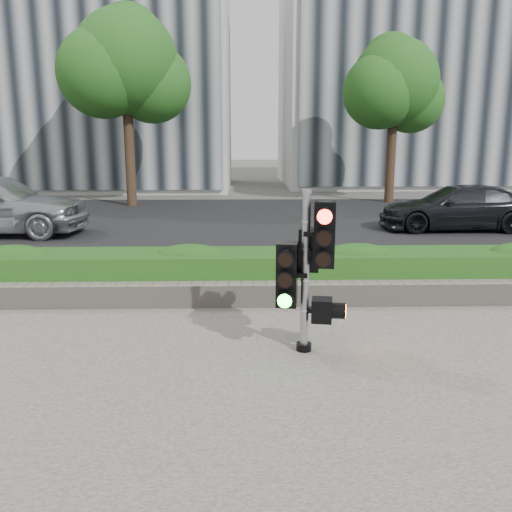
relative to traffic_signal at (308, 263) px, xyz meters
name	(u,v)px	position (x,y,z in m)	size (l,w,h in m)	color
ground	(273,356)	(-0.40, -0.11, -1.09)	(120.00, 120.00, 0.00)	#51514C
sidewalk	(293,490)	(-0.40, -2.61, -1.07)	(16.00, 11.00, 0.03)	#9E9389
road	(254,224)	(-0.40, 9.89, -1.08)	(60.00, 13.00, 0.02)	black
curb	(263,281)	(-0.40, 3.04, -1.03)	(60.00, 0.25, 0.12)	gray
stone_wall	(266,294)	(-0.40, 1.79, -0.89)	(12.00, 0.32, 0.34)	gray
hedge	(264,273)	(-0.40, 2.44, -0.72)	(12.00, 1.00, 0.68)	#378A2A
building_left	(68,36)	(-9.40, 22.89, 6.41)	(16.00, 9.00, 15.00)	#B7B7B2
building_right	(448,73)	(10.60, 24.89, 4.91)	(18.00, 10.00, 12.00)	#B7B7B2
tree_left	(125,66)	(-4.92, 14.45, 3.96)	(4.61, 4.03, 7.34)	black
tree_right	(394,85)	(5.08, 15.44, 3.39)	(4.10, 3.58, 6.53)	black
traffic_signal	(308,263)	(0.00, 0.00, 0.00)	(0.69, 0.54, 1.91)	black
car_dark	(457,208)	(5.17, 8.65, -0.46)	(1.71, 4.21, 1.22)	black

